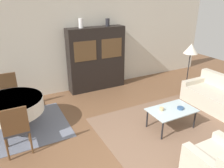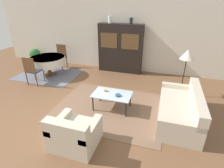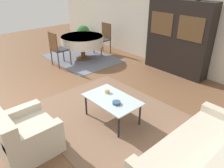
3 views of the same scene
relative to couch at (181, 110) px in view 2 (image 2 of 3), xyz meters
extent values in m
plane|color=brown|center=(-2.99, -0.60, -0.28)|extent=(14.00, 14.00, 0.00)
cube|color=beige|center=(-2.99, 3.03, 1.07)|extent=(10.00, 0.06, 2.70)
cube|color=brown|center=(-1.84, -0.02, -0.28)|extent=(2.94, 2.37, 0.01)
cube|color=slate|center=(-4.89, 1.47, -0.28)|extent=(2.33, 1.72, 0.01)
cube|color=beige|center=(-0.05, 0.00, -0.07)|extent=(0.93, 1.93, 0.43)
cube|color=beige|center=(0.31, 0.00, 0.33)|extent=(0.20, 1.93, 0.35)
cube|color=beige|center=(-0.05, -0.89, 0.21)|extent=(0.93, 0.16, 0.12)
cube|color=beige|center=(-0.05, 0.89, 0.21)|extent=(0.93, 0.16, 0.12)
cube|color=beige|center=(-2.07, -1.51, -0.07)|extent=(0.88, 0.81, 0.42)
cube|color=beige|center=(-2.07, -1.82, 0.31)|extent=(0.88, 0.20, 0.34)
cube|color=beige|center=(-2.43, -1.51, 0.20)|extent=(0.16, 0.81, 0.12)
cube|color=beige|center=(-1.71, -1.51, 0.20)|extent=(0.16, 0.81, 0.12)
cylinder|color=black|center=(-2.21, -0.30, -0.06)|extent=(0.04, 0.04, 0.43)
cylinder|color=black|center=(-1.30, -0.30, -0.06)|extent=(0.04, 0.04, 0.43)
cylinder|color=black|center=(-2.21, 0.22, -0.06)|extent=(0.04, 0.04, 0.43)
cylinder|color=black|center=(-1.30, 0.22, -0.06)|extent=(0.04, 0.04, 0.43)
cube|color=silver|center=(-1.76, -0.04, 0.16)|extent=(1.02, 0.64, 0.02)
cube|color=black|center=(-2.29, 2.78, 0.67)|extent=(1.75, 0.40, 1.90)
cube|color=brown|center=(-2.71, 2.57, 1.00)|extent=(0.66, 0.01, 0.57)
cube|color=brown|center=(-1.87, 2.57, 1.00)|extent=(0.66, 0.01, 0.57)
cylinder|color=brown|center=(-4.83, 1.48, -0.26)|extent=(0.48, 0.48, 0.03)
cylinder|color=brown|center=(-4.83, 1.48, -0.06)|extent=(0.14, 0.14, 0.43)
cylinder|color=silver|center=(-4.83, 1.48, 0.31)|extent=(1.30, 1.30, 0.30)
cylinder|color=silver|center=(-4.83, 1.48, 0.44)|extent=(1.31, 1.31, 0.03)
cylinder|color=brown|center=(-5.03, 0.89, -0.05)|extent=(0.04, 0.04, 0.45)
cylinder|color=brown|center=(-4.63, 0.89, -0.05)|extent=(0.04, 0.04, 0.45)
cylinder|color=brown|center=(-5.03, 0.49, -0.05)|extent=(0.04, 0.04, 0.45)
cylinder|color=brown|center=(-4.63, 0.49, -0.05)|extent=(0.04, 0.04, 0.45)
cube|color=#333338|center=(-4.83, 0.69, 0.20)|extent=(0.44, 0.44, 0.04)
cube|color=brown|center=(-4.83, 0.49, 0.47)|extent=(0.44, 0.04, 0.50)
cylinder|color=brown|center=(-4.63, 2.07, -0.05)|extent=(0.04, 0.04, 0.45)
cylinder|color=brown|center=(-5.03, 2.07, -0.05)|extent=(0.04, 0.04, 0.45)
cylinder|color=brown|center=(-4.63, 2.48, -0.05)|extent=(0.04, 0.04, 0.45)
cylinder|color=brown|center=(-5.03, 2.48, -0.05)|extent=(0.04, 0.04, 0.45)
cube|color=#333338|center=(-4.83, 2.28, 0.20)|extent=(0.44, 0.44, 0.04)
cube|color=brown|center=(-4.83, 2.48, 0.47)|extent=(0.44, 0.04, 0.50)
cylinder|color=black|center=(0.07, 1.33, -0.27)|extent=(0.28, 0.28, 0.02)
cylinder|color=black|center=(0.07, 1.33, 0.33)|extent=(0.03, 0.03, 1.18)
cone|color=silver|center=(0.07, 1.33, 1.04)|extent=(0.41, 0.41, 0.28)
cylinder|color=tan|center=(-1.98, 0.04, 0.21)|extent=(0.09, 0.09, 0.07)
cylinder|color=#33517A|center=(-1.57, -0.10, 0.20)|extent=(0.14, 0.14, 0.05)
cylinder|color=white|center=(-2.73, 2.78, 1.75)|extent=(0.13, 0.13, 0.26)
cylinder|color=#232328|center=(-1.91, 2.78, 1.73)|extent=(0.12, 0.12, 0.22)
cylinder|color=#4C4C51|center=(-6.35, 2.58, -0.18)|extent=(0.33, 0.33, 0.21)
sphere|color=#2D6B33|center=(-6.35, 2.58, 0.14)|extent=(0.51, 0.51, 0.51)
camera|label=1|loc=(-4.83, -3.13, 2.49)|focal=35.00mm
camera|label=2|loc=(-0.53, -3.91, 2.43)|focal=28.00mm
camera|label=3|loc=(0.75, -2.29, 2.17)|focal=35.00mm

